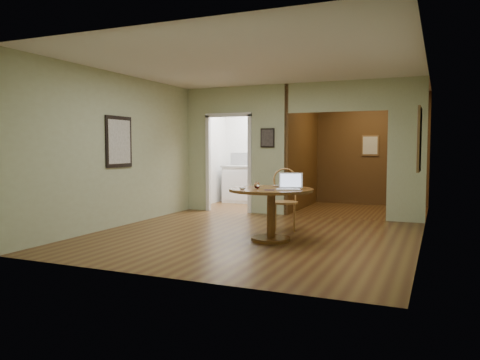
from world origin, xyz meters
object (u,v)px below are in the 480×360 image
at_px(dining_table, 271,202).
at_px(closed_laptop, 284,186).
at_px(chair, 285,196).
at_px(open_laptop, 289,185).

xyz_separation_m(dining_table, closed_laptop, (0.09, 0.34, 0.22)).
bearing_deg(chair, open_laptop, -86.87).
bearing_deg(dining_table, closed_laptop, 74.26).
bearing_deg(closed_laptop, dining_table, -134.18).
relative_size(dining_table, closed_laptop, 3.82).
xyz_separation_m(chair, closed_laptop, (0.19, -0.63, 0.22)).
distance_m(open_laptop, closed_laptop, 0.47).
bearing_deg(open_laptop, dining_table, 145.03).
relative_size(open_laptop, closed_laptop, 1.23).
bearing_deg(closed_laptop, chair, 78.11).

